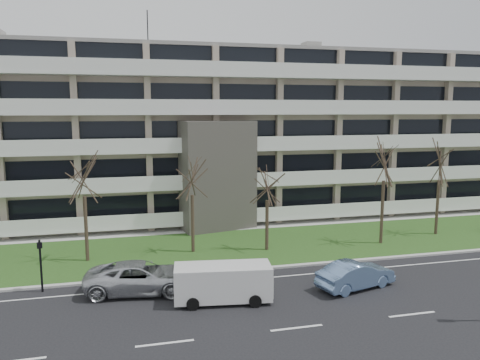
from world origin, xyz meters
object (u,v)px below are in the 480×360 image
object	(u,v)px
blue_sedan	(356,275)
pedestrian_signal	(40,259)
silver_pickup	(141,277)
white_van	(224,280)

from	to	relation	value
blue_sedan	pedestrian_signal	world-z (taller)	pedestrian_signal
blue_sedan	pedestrian_signal	xyz separation A→B (m)	(-16.98, 3.60, 1.10)
silver_pickup	blue_sedan	distance (m)	11.92
silver_pickup	pedestrian_signal	xyz separation A→B (m)	(-5.28, 1.32, 1.04)
blue_sedan	silver_pickup	bearing A→B (deg)	63.57
white_van	pedestrian_signal	distance (m)	10.15
white_van	blue_sedan	bearing A→B (deg)	8.03
silver_pickup	blue_sedan	world-z (taller)	silver_pickup
silver_pickup	pedestrian_signal	size ratio (longest dim) A/B	2.04
blue_sedan	white_van	distance (m)	7.55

